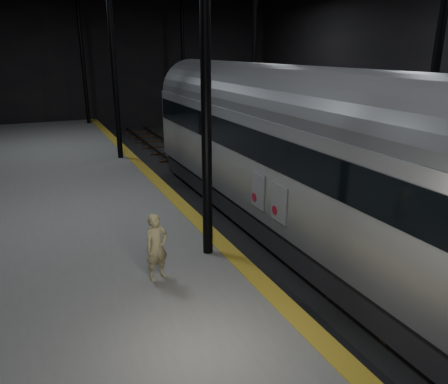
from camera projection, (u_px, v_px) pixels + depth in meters
ground at (260, 217)px, 17.21m from camera, size 44.00×44.00×0.00m
platform_left at (57, 236)px, 14.16m from camera, size 9.00×43.80×1.00m
platform_right at (405, 182)px, 19.94m from camera, size 9.00×43.80×1.00m
tactile_strip at (181, 204)px, 15.64m from camera, size 0.50×43.80×0.01m
track at (260, 215)px, 17.19m from camera, size 2.40×43.00×0.24m
train at (306, 153)px, 13.70m from camera, size 3.19×21.30×5.69m
woman at (157, 247)px, 10.34m from camera, size 0.70×0.58×1.66m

